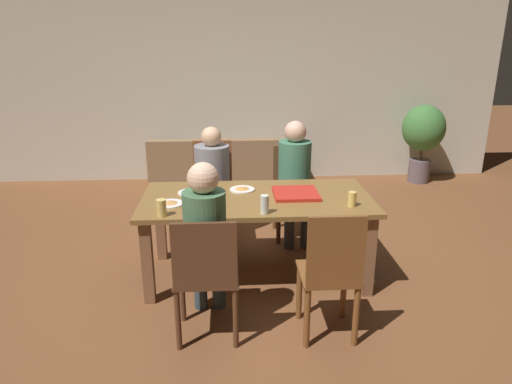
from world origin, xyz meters
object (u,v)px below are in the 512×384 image
(chair_0, at_px, (213,184))
(drinking_glass_2, at_px, (265,205))
(plate_0, at_px, (242,189))
(plate_1, at_px, (191,192))
(potted_plant, at_px, (423,133))
(drinking_glass_1, at_px, (161,208))
(person_0, at_px, (212,175))
(chair_1, at_px, (206,274))
(person_2, at_px, (295,172))
(couch, at_px, (227,171))
(chair_3, at_px, (331,273))
(chair_2, at_px, (293,188))
(person_1, at_px, (206,236))
(pizza_box_0, at_px, (296,194))
(dining_table, at_px, (257,208))
(drinking_glass_0, at_px, (352,199))
(plate_2, at_px, (170,203))

(chair_0, distance_m, drinking_glass_2, 1.42)
(plate_0, xyz_separation_m, plate_1, (-0.44, -0.06, -0.00))
(chair_0, bearing_deg, potted_plant, 29.93)
(drinking_glass_1, distance_m, drinking_glass_2, 0.76)
(person_0, xyz_separation_m, potted_plant, (2.88, 1.80, 0.02))
(chair_1, height_order, person_2, person_2)
(drinking_glass_2, xyz_separation_m, couch, (-0.28, 2.78, -0.52))
(chair_3, bearing_deg, chair_2, 90.00)
(drinking_glass_1, bearing_deg, chair_3, -25.05)
(potted_plant, bearing_deg, couch, -175.65)
(plate_1, bearing_deg, person_1, -79.48)
(person_2, bearing_deg, chair_2, 90.00)
(person_0, relative_size, drinking_glass_2, 8.02)
(plate_0, bearing_deg, chair_2, 53.25)
(plate_0, bearing_deg, pizza_box_0, -19.83)
(plate_0, bearing_deg, potted_plant, 42.90)
(plate_0, height_order, plate_1, same)
(drinking_glass_1, height_order, couch, drinking_glass_1)
(dining_table, bearing_deg, drinking_glass_0, -20.03)
(chair_0, xyz_separation_m, couch, (0.15, 1.45, -0.27))
(person_0, distance_m, person_1, 1.56)
(drinking_glass_0, xyz_separation_m, drinking_glass_1, (-1.46, -0.12, 0.01))
(person_2, relative_size, drinking_glass_0, 10.34)
(pizza_box_0, bearing_deg, potted_plant, 50.05)
(pizza_box_0, height_order, couch, couch)
(person_0, xyz_separation_m, drinking_glass_2, (0.43, -1.19, 0.11))
(dining_table, distance_m, drinking_glass_1, 0.84)
(drinking_glass_1, bearing_deg, potted_plant, 42.93)
(chair_3, distance_m, plate_1, 1.47)
(chair_1, bearing_deg, drinking_glass_2, 50.87)
(potted_plant, bearing_deg, pizza_box_0, -129.95)
(person_1, xyz_separation_m, plate_1, (-0.16, 0.88, 0.02))
(person_2, relative_size, plate_2, 5.62)
(pizza_box_0, height_order, plate_2, same)
(dining_table, height_order, plate_0, plate_0)
(plate_0, relative_size, potted_plant, 0.20)
(person_2, distance_m, drinking_glass_1, 1.64)
(drinking_glass_2, bearing_deg, chair_3, -54.00)
(potted_plant, bearing_deg, chair_2, -140.63)
(person_0, relative_size, chair_2, 1.26)
(dining_table, relative_size, chair_0, 1.94)
(chair_0, xyz_separation_m, drinking_glass_2, (0.43, -1.33, 0.26))
(person_0, height_order, chair_3, person_0)
(chair_1, distance_m, person_1, 0.25)
(chair_0, relative_size, chair_1, 1.08)
(chair_3, distance_m, drinking_glass_1, 1.31)
(chair_3, distance_m, plate_2, 1.40)
(chair_1, distance_m, chair_3, 0.82)
(chair_3, relative_size, drinking_glass_2, 6.58)
(chair_3, height_order, pizza_box_0, chair_3)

